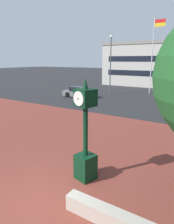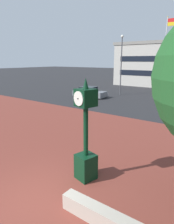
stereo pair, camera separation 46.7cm
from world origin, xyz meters
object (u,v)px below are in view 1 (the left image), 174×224
at_px(street_clock, 85,141).
at_px(flagpole_primary, 153,51).
at_px(car_street_near, 80,92).
at_px(street_lamp_post, 111,60).

distance_m(street_clock, flagpole_primary, 22.97).
bearing_deg(flagpole_primary, car_street_near, -131.01).
relative_size(car_street_near, street_lamp_post, 0.55).
height_order(car_street_near, flagpole_primary, flagpole_primary).
xyz_separation_m(flagpole_primary, street_lamp_post, (-4.28, -3.85, -1.05)).
height_order(street_clock, flagpole_primary, flagpole_primary).
distance_m(street_clock, car_street_near, 18.07).
xyz_separation_m(car_street_near, street_lamp_post, (2.31, 3.72, 3.94)).
bearing_deg(street_lamp_post, flagpole_primary, 42.00).
height_order(car_street_near, street_lamp_post, street_lamp_post).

